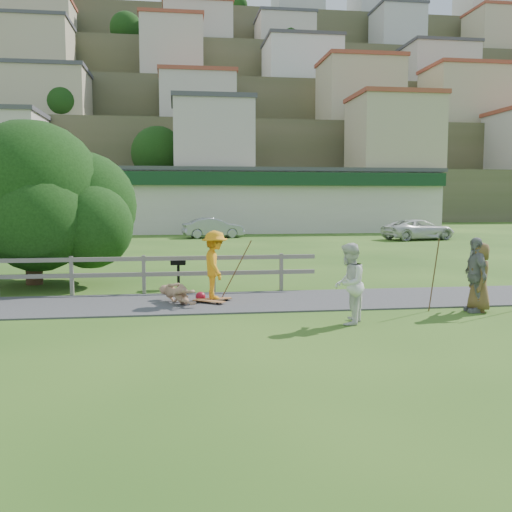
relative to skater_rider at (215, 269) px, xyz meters
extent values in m
plane|color=#275117|center=(0.08, -1.59, -0.89)|extent=(260.00, 260.00, 0.00)
cube|color=#353537|center=(0.08, -0.09, -0.87)|extent=(34.00, 3.00, 0.04)
cube|color=slate|center=(-3.92, 1.71, -0.34)|extent=(0.10, 0.10, 1.10)
cube|color=slate|center=(-1.92, 1.71, -0.34)|extent=(0.10, 0.10, 1.10)
cube|color=slate|center=(0.08, 1.71, -0.34)|extent=(0.10, 0.10, 1.10)
cube|color=slate|center=(2.08, 1.71, -0.34)|extent=(0.10, 0.10, 1.10)
cube|color=slate|center=(-4.42, 1.71, 0.11)|extent=(15.00, 0.08, 0.12)
cube|color=slate|center=(-4.42, 1.71, -0.34)|extent=(15.00, 0.08, 0.12)
cube|color=beige|center=(4.08, 33.41, 1.51)|extent=(32.00, 10.00, 4.80)
cube|color=#14371D|center=(4.08, 28.21, 3.31)|extent=(32.00, 0.60, 1.00)
cube|color=#454549|center=(4.08, 33.41, 4.06)|extent=(32.50, 10.50, 0.30)
cube|color=#464E2E|center=(0.08, 53.41, 2.11)|extent=(220.00, 14.00, 6.00)
cube|color=beige|center=(0.08, 53.41, 8.61)|extent=(10.00, 9.00, 7.00)
cube|color=#454549|center=(0.08, 53.41, 12.36)|extent=(10.40, 9.40, 0.50)
cube|color=#464E2E|center=(0.08, 66.41, 5.61)|extent=(220.00, 14.00, 13.00)
cube|color=beige|center=(0.08, 66.41, 15.61)|extent=(10.00, 9.00, 7.00)
cube|color=#454549|center=(0.08, 66.41, 19.36)|extent=(10.40, 9.40, 0.50)
cube|color=#464E2E|center=(0.08, 79.41, 9.61)|extent=(220.00, 14.00, 21.00)
cube|color=beige|center=(0.08, 79.41, 23.61)|extent=(10.00, 9.00, 7.00)
cube|color=#454549|center=(0.08, 79.41, 27.36)|extent=(10.40, 9.40, 0.50)
cube|color=#464E2E|center=(0.08, 92.41, 14.11)|extent=(220.00, 14.00, 30.00)
cube|color=beige|center=(0.08, 92.41, 32.61)|extent=(10.00, 9.00, 7.00)
cube|color=#454549|center=(0.08, 92.41, 36.36)|extent=(10.40, 9.40, 0.50)
cube|color=#464E2E|center=(0.08, 106.41, 19.11)|extent=(220.00, 14.00, 40.00)
imported|color=orange|center=(0.00, 0.00, 0.00)|extent=(0.75, 1.20, 1.79)
imported|color=tan|center=(-0.97, -0.20, -0.60)|extent=(1.60, 1.04, 0.58)
imported|color=silver|center=(2.69, -2.98, -0.01)|extent=(1.00, 1.07, 1.77)
imported|color=gray|center=(6.09, -2.10, 0.01)|extent=(0.55, 1.10, 1.80)
imported|color=brown|center=(6.21, -2.08, -0.06)|extent=(0.73, 0.93, 1.67)
imported|color=#929399|center=(1.52, 24.73, -0.21)|extent=(4.34, 2.07, 1.37)
imported|color=silver|center=(14.84, 20.95, -0.22)|extent=(5.18, 3.19, 1.34)
sphere|color=maroon|center=(-0.37, 0.15, -0.76)|extent=(0.27, 0.27, 0.27)
cylinder|color=#543621|center=(0.60, 0.40, 0.00)|extent=(0.03, 0.03, 1.79)
cylinder|color=#543621|center=(5.15, -1.88, -0.01)|extent=(0.03, 0.03, 1.77)
camera|label=1|loc=(-0.97, -14.75, 1.82)|focal=40.00mm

